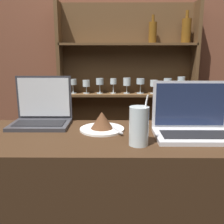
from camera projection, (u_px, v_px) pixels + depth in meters
back_wall at (117, 52)px, 2.29m from camera, size 7.00×0.06×2.70m
back_shelf at (128, 99)px, 2.31m from camera, size 1.21×0.18×1.76m
laptop_near at (42, 113)px, 1.28m from camera, size 0.29×0.20×0.24m
laptop_far at (193, 124)px, 1.11m from camera, size 0.35×0.21×0.24m
cake_plate at (102, 123)px, 1.18m from camera, size 0.21×0.21×0.09m
water_glass at (139, 126)px, 0.98m from camera, size 0.08×0.08×0.20m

